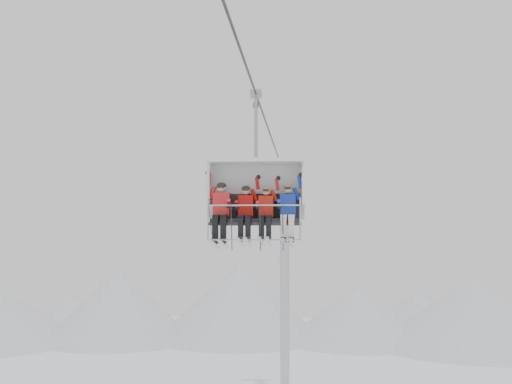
# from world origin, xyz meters

# --- Properties ---
(ridgeline) EXTENTS (72.00, 21.00, 7.00)m
(ridgeline) POSITION_xyz_m (-1.58, 42.05, 2.84)
(ridgeline) COLOR silver
(ridgeline) RESTS_ON ground
(lift_tower_right) EXTENTS (2.00, 1.80, 13.48)m
(lift_tower_right) POSITION_xyz_m (0.00, 22.00, 5.78)
(lift_tower_right) COLOR #B0B2B8
(lift_tower_right) RESTS_ON ground
(haul_cable) EXTENTS (0.06, 50.00, 0.06)m
(haul_cable) POSITION_xyz_m (0.00, 0.00, 13.30)
(haul_cable) COLOR #2F2F34
(haul_cable) RESTS_ON lift_tower_left
(chairlift_carrier) EXTENTS (2.53, 1.17, 3.98)m
(chairlift_carrier) POSITION_xyz_m (0.00, 0.10, 10.71)
(chairlift_carrier) COLOR black
(chairlift_carrier) RESTS_ON haul_cable
(skier_far_left) EXTENTS (0.43, 1.69, 1.71)m
(skier_far_left) POSITION_xyz_m (-0.89, -0.20, 10.24)
(skier_far_left) COLOR red
(skier_far_left) RESTS_ON chairlift_carrier
(skier_center_left) EXTENTS (0.39, 1.69, 1.57)m
(skier_center_left) POSITION_xyz_m (-0.25, -0.21, 10.19)
(skier_center_left) COLOR #AC110B
(skier_center_left) RESTS_ON chairlift_carrier
(skier_center_right) EXTENTS (0.38, 1.69, 1.53)m
(skier_center_right) POSITION_xyz_m (0.27, -0.22, 10.18)
(skier_center_right) COLOR red
(skier_center_right) RESTS_ON chairlift_carrier
(skier_far_right) EXTENTS (0.41, 1.69, 1.62)m
(skier_far_right) POSITION_xyz_m (0.84, -0.21, 10.21)
(skier_far_right) COLOR #1731A2
(skier_far_right) RESTS_ON chairlift_carrier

